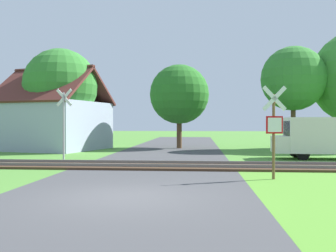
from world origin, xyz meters
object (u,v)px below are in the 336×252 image
object	(u,v)px
tree_left	(61,86)
tree_center	(179,94)
crossing_sign_far	(64,120)
tree_right	(293,79)
mail_truck	(323,136)
stop_sign_near	(274,127)
house	(54,123)

from	to	relation	value
tree_left	tree_center	bearing A→B (deg)	14.98
crossing_sign_far	tree_right	size ratio (longest dim) A/B	0.49
mail_truck	tree_center	bearing A→B (deg)	46.50
stop_sign_near	mail_truck	distance (m)	8.66
crossing_sign_far	tree_right	distance (m)	16.90
tree_left	tree_center	distance (m)	8.80
stop_sign_near	tree_center	world-z (taller)	tree_center
tree_left	tree_right	size ratio (longest dim) A/B	0.98
tree_left	tree_right	xyz separation A→B (m)	(16.80, 1.37, 0.50)
tree_right	tree_center	size ratio (longest dim) A/B	1.17
tree_center	tree_left	bearing A→B (deg)	-165.02
tree_left	house	bearing A→B (deg)	165.22
tree_right	house	bearing A→B (deg)	-176.03
crossing_sign_far	tree_left	bearing A→B (deg)	122.67
stop_sign_near	crossing_sign_far	distance (m)	10.48
tree_center	mail_truck	xyz separation A→B (m)	(8.17, -7.94, -2.89)
tree_right	mail_truck	xyz separation A→B (m)	(-0.15, -7.03, -3.91)
house	crossing_sign_far	bearing A→B (deg)	-50.34
crossing_sign_far	house	xyz separation A→B (m)	(-3.92, 8.52, -0.18)
house	tree_center	size ratio (longest dim) A/B	1.28
tree_left	mail_truck	xyz separation A→B (m)	(16.66, -5.67, -3.41)
house	mail_truck	size ratio (longest dim) A/B	1.68
tree_right	tree_left	bearing A→B (deg)	-175.35
crossing_sign_far	tree_left	distance (m)	9.35
crossing_sign_far	house	world-z (taller)	house
house	tree_center	bearing A→B (deg)	28.01
crossing_sign_far	house	distance (m)	9.38
tree_left	mail_truck	world-z (taller)	tree_left
tree_right	crossing_sign_far	bearing A→B (deg)	-144.21
tree_right	mail_truck	bearing A→B (deg)	-91.20
tree_right	mail_truck	distance (m)	8.05
stop_sign_near	tree_left	size ratio (longest dim) A/B	0.44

